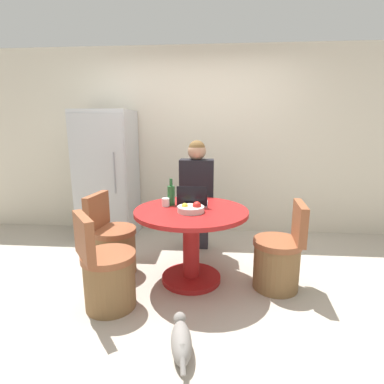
# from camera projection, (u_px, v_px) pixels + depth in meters

# --- Properties ---
(ground_plane) EXTENTS (12.00, 12.00, 0.00)m
(ground_plane) POSITION_uv_depth(u_px,v_px,m) (189.00, 285.00, 2.94)
(ground_plane) COLOR #B2A899
(wall_back) EXTENTS (7.00, 0.06, 2.60)m
(wall_back) POSITION_uv_depth(u_px,v_px,m) (200.00, 142.00, 4.29)
(wall_back) COLOR beige
(wall_back) RESTS_ON ground_plane
(refrigerator) EXTENTS (0.73, 0.68, 1.74)m
(refrigerator) POSITION_uv_depth(u_px,v_px,m) (108.00, 175.00, 4.11)
(refrigerator) COLOR silver
(refrigerator) RESTS_ON ground_plane
(dining_table) EXTENTS (1.10, 1.10, 0.74)m
(dining_table) POSITION_uv_depth(u_px,v_px,m) (191.00, 233.00, 2.93)
(dining_table) COLOR maroon
(dining_table) RESTS_ON ground_plane
(chair_right_side) EXTENTS (0.46, 0.45, 0.85)m
(chair_right_side) POSITION_uv_depth(u_px,v_px,m) (279.00, 260.00, 2.84)
(chair_right_side) COLOR brown
(chair_right_side) RESTS_ON ground_plane
(chair_near_left_corner) EXTENTS (0.52, 0.52, 0.85)m
(chair_near_left_corner) POSITION_uv_depth(u_px,v_px,m) (107.00, 276.00, 2.53)
(chair_near_left_corner) COLOR brown
(chair_near_left_corner) RESTS_ON ground_plane
(chair_left_side) EXTENTS (0.47, 0.46, 0.85)m
(chair_left_side) POSITION_uv_depth(u_px,v_px,m) (113.00, 246.00, 3.16)
(chair_left_side) COLOR brown
(chair_left_side) RESTS_ON ground_plane
(person_seated) EXTENTS (0.40, 0.37, 1.37)m
(person_seated) POSITION_uv_depth(u_px,v_px,m) (197.00, 191.00, 3.63)
(person_seated) COLOR #2D2D38
(person_seated) RESTS_ON ground_plane
(laptop) EXTENTS (0.30, 0.25, 0.21)m
(laptop) POSITION_uv_depth(u_px,v_px,m) (193.00, 201.00, 3.02)
(laptop) COLOR #B7B7BC
(laptop) RESTS_ON dining_table
(fruit_bowl) EXTENTS (0.25, 0.25, 0.10)m
(fruit_bowl) POSITION_uv_depth(u_px,v_px,m) (191.00, 209.00, 2.78)
(fruit_bowl) COLOR beige
(fruit_bowl) RESTS_ON dining_table
(coffee_cup) EXTENTS (0.08, 0.08, 0.08)m
(coffee_cup) POSITION_uv_depth(u_px,v_px,m) (166.00, 202.00, 2.99)
(coffee_cup) COLOR white
(coffee_cup) RESTS_ON dining_table
(bottle) EXTENTS (0.08, 0.08, 0.27)m
(bottle) POSITION_uv_depth(u_px,v_px,m) (171.00, 195.00, 3.02)
(bottle) COLOR #23602D
(bottle) RESTS_ON dining_table
(cat) EXTENTS (0.20, 0.51, 0.18)m
(cat) POSITION_uv_depth(u_px,v_px,m) (181.00, 341.00, 2.04)
(cat) COLOR gray
(cat) RESTS_ON ground_plane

